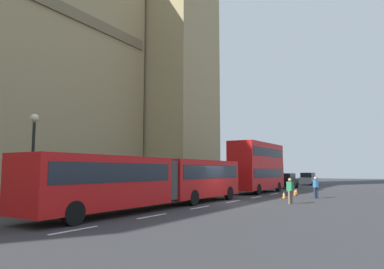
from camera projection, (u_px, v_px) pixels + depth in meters
The scene contains 12 objects.
ground_plane at pixel (225, 203), 23.29m from camera, with size 160.00×160.00×0.00m, color #333335.
lane_centre_marking at pixel (233, 201), 24.33m from camera, with size 29.80×0.16×0.01m.
articulated_bus at pixel (159, 178), 20.42m from camera, with size 17.47×2.54×2.90m.
double_decker_bus at pixel (257, 165), 34.27m from camera, with size 9.14×2.54×4.90m.
sedan_lead at pixel (287, 181), 42.61m from camera, with size 4.40×1.86×1.85m.
sedan_trailing at pixel (308, 179), 52.51m from camera, with size 4.40×1.86×1.85m.
traffic_cone_west at pixel (284, 195), 26.85m from camera, with size 0.36×0.36×0.58m.
traffic_cone_middle at pixel (295, 192), 29.97m from camera, with size 0.36×0.36×0.58m.
traffic_cone_east at pixel (296, 191), 31.60m from camera, with size 0.36×0.36×0.58m.
street_lamp at pixel (33, 154), 18.46m from camera, with size 0.44×0.44×5.27m.
pedestrian_near_cones at pixel (290, 190), 22.69m from camera, with size 0.37×0.46×1.69m.
pedestrian_by_kerb at pixel (316, 187), 27.28m from camera, with size 0.45×0.45×1.69m.
Camera 1 is at (-21.31, -10.51, 2.20)m, focal length 32.09 mm.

